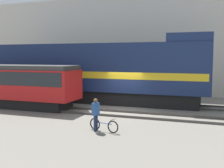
{
  "coord_description": "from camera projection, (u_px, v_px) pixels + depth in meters",
  "views": [
    {
      "loc": [
        5.84,
        -17.72,
        3.62
      ],
      "look_at": [
        -0.43,
        -0.35,
        1.8
      ],
      "focal_mm": 45.0,
      "sensor_mm": 36.0,
      "label": 1
    }
  ],
  "objects": [
    {
      "name": "bicycle",
      "position": [
        104.0,
        125.0,
        13.54
      ],
      "size": [
        1.63,
        0.57,
        0.67
      ],
      "color": "black",
      "rests_on": "ground"
    },
    {
      "name": "ground_plane",
      "position": [
        120.0,
        110.0,
        18.91
      ],
      "size": [
        120.0,
        120.0,
        0.0
      ],
      "primitive_type": "plane",
      "color": "slate"
    },
    {
      "name": "building_backdrop",
      "position": [
        154.0,
        46.0,
        29.22
      ],
      "size": [
        47.98,
        6.0,
        9.48
      ],
      "color": "beige",
      "rests_on": "ground"
    },
    {
      "name": "freight_locomotive",
      "position": [
        90.0,
        72.0,
        22.33
      ],
      "size": [
        18.75,
        3.04,
        5.19
      ],
      "color": "black",
      "rests_on": "ground"
    },
    {
      "name": "track_far",
      "position": [
        131.0,
        103.0,
        21.41
      ],
      "size": [
        60.0,
        1.51,
        0.14
      ],
      "color": "#47423D",
      "rests_on": "ground"
    },
    {
      "name": "track_near",
      "position": [
        113.0,
        113.0,
        17.64
      ],
      "size": [
        60.0,
        1.51,
        0.14
      ],
      "color": "#47423D",
      "rests_on": "ground"
    },
    {
      "name": "streetcar",
      "position": [
        9.0,
        83.0,
        20.15
      ],
      "size": [
        10.39,
        2.54,
        3.01
      ],
      "color": "black",
      "rests_on": "ground"
    },
    {
      "name": "person",
      "position": [
        96.0,
        111.0,
        13.56
      ],
      "size": [
        0.3,
        0.4,
        1.6
      ],
      "color": "#232D4C",
      "rests_on": "ground"
    }
  ]
}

